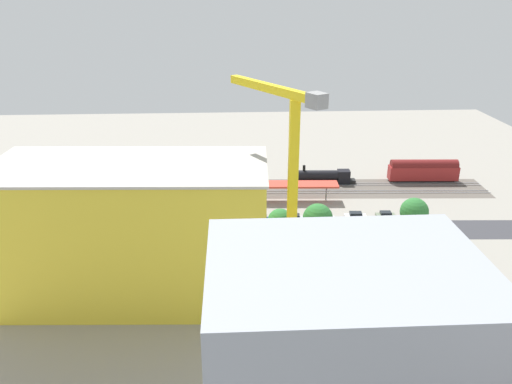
# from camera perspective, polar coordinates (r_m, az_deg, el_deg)

# --- Properties ---
(ground_plane) EXTENTS (207.70, 207.70, 0.00)m
(ground_plane) POSITION_cam_1_polar(r_m,az_deg,el_deg) (108.36, -3.35, -3.41)
(ground_plane) COLOR gray
(ground_plane) RESTS_ON ground
(rail_bed) EXTENTS (130.29, 19.24, 0.01)m
(rail_bed) POSITION_cam_1_polar(r_m,az_deg,el_deg) (126.19, -3.34, 0.37)
(rail_bed) COLOR #5B544C
(rail_bed) RESTS_ON ground
(street_asphalt) EXTENTS (130.09, 15.07, 0.01)m
(street_asphalt) POSITION_cam_1_polar(r_m,az_deg,el_deg) (104.78, -3.35, -4.34)
(street_asphalt) COLOR #38383D
(street_asphalt) RESTS_ON ground
(track_rails) EXTENTS (129.67, 12.82, 0.12)m
(track_rails) POSITION_cam_1_polar(r_m,az_deg,el_deg) (126.13, -3.34, 0.45)
(track_rails) COLOR #9E9EA8
(track_rails) RESTS_ON ground
(platform_canopy_near) EXTENTS (53.19, 6.77, 4.29)m
(platform_canopy_near) POSITION_cam_1_polar(r_m,az_deg,el_deg) (117.65, -3.56, 0.84)
(platform_canopy_near) COLOR #C63D2D
(platform_canopy_near) RESTS_ON ground
(locomotive) EXTENTS (14.87, 3.18, 4.86)m
(locomotive) POSITION_cam_1_polar(r_m,az_deg,el_deg) (130.34, 8.05, 1.71)
(locomotive) COLOR black
(locomotive) RESTS_ON ground
(passenger_coach) EXTENTS (17.91, 3.88, 5.92)m
(passenger_coach) POSITION_cam_1_polar(r_m,az_deg,el_deg) (136.87, 18.47, 2.37)
(passenger_coach) COLOR black
(passenger_coach) RESTS_ON ground
(freight_coach_far) EXTENTS (17.37, 3.64, 6.06)m
(freight_coach_far) POSITION_cam_1_polar(r_m,az_deg,el_deg) (123.52, -9.77, 1.18)
(freight_coach_far) COLOR black
(freight_coach_far) RESTS_ON ground
(parked_car_0) EXTENTS (4.24, 2.04, 1.64)m
(parked_car_0) POSITION_cam_1_polar(r_m,az_deg,el_deg) (112.96, 14.48, -2.61)
(parked_car_0) COLOR black
(parked_car_0) RESTS_ON ground
(parked_car_1) EXTENTS (4.78, 2.15, 1.68)m
(parked_car_1) POSITION_cam_1_polar(r_m,az_deg,el_deg) (111.17, 11.21, -2.72)
(parked_car_1) COLOR black
(parked_car_1) RESTS_ON ground
(parked_car_2) EXTENTS (4.79, 1.98, 1.68)m
(parked_car_2) POSITION_cam_1_polar(r_m,az_deg,el_deg) (108.77, 7.67, -3.04)
(parked_car_2) COLOR black
(parked_car_2) RESTS_ON ground
(parked_car_3) EXTENTS (4.76, 2.18, 1.70)m
(parked_car_3) POSITION_cam_1_polar(r_m,az_deg,el_deg) (108.27, 4.27, -3.02)
(parked_car_3) COLOR black
(parked_car_3) RESTS_ON ground
(parked_car_4) EXTENTS (4.34, 2.12, 1.65)m
(parked_car_4) POSITION_cam_1_polar(r_m,az_deg,el_deg) (107.56, 0.60, -3.15)
(parked_car_4) COLOR black
(parked_car_4) RESTS_ON ground
(parked_car_5) EXTENTS (4.72, 2.15, 1.54)m
(parked_car_5) POSITION_cam_1_polar(r_m,az_deg,el_deg) (107.10, -3.48, -3.32)
(parked_car_5) COLOR black
(parked_car_5) RESTS_ON ground
(parked_car_6) EXTENTS (4.23, 1.90, 1.79)m
(parked_car_6) POSITION_cam_1_polar(r_m,az_deg,el_deg) (107.88, -6.98, -3.20)
(parked_car_6) COLOR black
(parked_car_6) RESTS_ON ground
(parked_car_7) EXTENTS (4.35, 2.01, 1.65)m
(parked_car_7) POSITION_cam_1_polar(r_m,az_deg,el_deg) (108.62, -10.98, -3.31)
(parked_car_7) COLOR black
(parked_car_7) RESTS_ON ground
(construction_building) EXTENTS (42.00, 19.88, 21.81)m
(construction_building) POSITION_cam_1_polar(r_m,az_deg,el_deg) (81.65, -13.66, -4.46)
(construction_building) COLOR yellow
(construction_building) RESTS_ON ground
(construction_roof_slab) EXTENTS (42.62, 20.51, 0.40)m
(construction_roof_slab) POSITION_cam_1_polar(r_m,az_deg,el_deg) (77.47, -14.39, 2.92)
(construction_roof_slab) COLOR #B7B2A8
(construction_roof_slab) RESTS_ON construction_building
(tower_crane) EXTENTS (12.54, 19.56, 34.05)m
(tower_crane) POSITION_cam_1_polar(r_m,az_deg,el_deg) (74.74, 3.63, 0.84)
(tower_crane) COLOR gray
(tower_crane) RESTS_ON ground
(box_truck_0) EXTENTS (9.09, 2.64, 3.14)m
(box_truck_0) POSITION_cam_1_polar(r_m,az_deg,el_deg) (97.35, -6.58, -5.61)
(box_truck_0) COLOR black
(box_truck_0) RESTS_ON ground
(street_tree_0) EXTENTS (4.91, 4.91, 6.90)m
(street_tree_0) POSITION_cam_1_polar(r_m,az_deg,el_deg) (98.33, 2.74, -3.30)
(street_tree_0) COLOR brown
(street_tree_0) RESTS_ON ground
(street_tree_1) EXTENTS (5.92, 5.92, 7.98)m
(street_tree_1) POSITION_cam_1_polar(r_m,az_deg,el_deg) (98.63, 7.02, -3.00)
(street_tree_1) COLOR brown
(street_tree_1) RESTS_ON ground
(street_tree_2) EXTENTS (5.57, 5.57, 8.56)m
(street_tree_2) POSITION_cam_1_polar(r_m,az_deg,el_deg) (103.80, 17.51, -2.15)
(street_tree_2) COLOR brown
(street_tree_2) RESTS_ON ground
(street_tree_3) EXTENTS (4.23, 4.23, 6.91)m
(street_tree_3) POSITION_cam_1_polar(r_m,az_deg,el_deg) (103.77, -23.01, -3.54)
(street_tree_3) COLOR brown
(street_tree_3) RESTS_ON ground
(street_tree_4) EXTENTS (5.09, 5.09, 7.74)m
(street_tree_4) POSITION_cam_1_polar(r_m,az_deg,el_deg) (99.64, -9.69, -2.80)
(street_tree_4) COLOR brown
(street_tree_4) RESTS_ON ground
(traffic_light) EXTENTS (0.50, 0.36, 6.91)m
(traffic_light) POSITION_cam_1_polar(r_m,az_deg,el_deg) (98.73, -3.80, -3.14)
(traffic_light) COLOR #333333
(traffic_light) RESTS_ON ground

